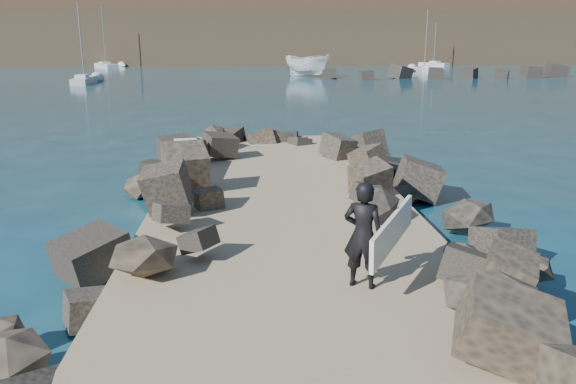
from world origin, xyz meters
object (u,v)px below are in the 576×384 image
surfboard_resting (188,161)px  boat_imported (308,65)px  sailboat_d (424,70)px  surfer_with_board (367,234)px

surfboard_resting → boat_imported: boat_imported is taller
sailboat_d → boat_imported: bearing=-154.1°
boat_imported → surfboard_resting: bearing=-137.9°
surfer_with_board → sailboat_d: (22.89, 70.91, -1.10)m
boat_imported → sailboat_d: bearing=-12.7°
surfboard_resting → surfer_with_board: (3.48, -7.51, 0.40)m
surfboard_resting → boat_imported: 55.72m
surfer_with_board → surfboard_resting: bearing=114.8°
boat_imported → surfer_with_board: (-5.52, -62.50, 0.06)m
surfer_with_board → sailboat_d: bearing=72.1°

